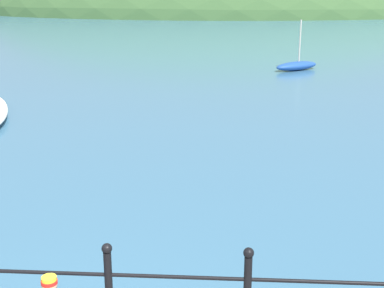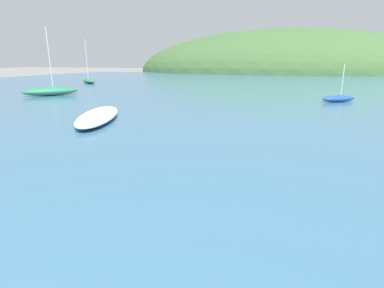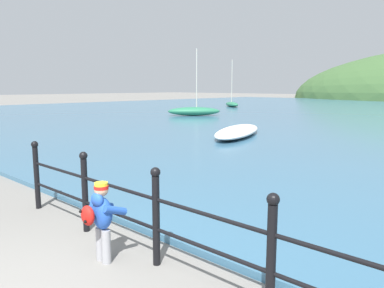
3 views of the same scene
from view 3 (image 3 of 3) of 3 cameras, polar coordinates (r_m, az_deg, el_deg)
iron_railing at (r=4.55m, az=-5.50°, el=-10.52°), size 6.39×0.12×1.21m
child_in_coat at (r=4.74m, az=-13.73°, el=-10.42°), size 0.38×0.53×1.00m
boat_far_left at (r=39.08m, az=6.10°, el=6.08°), size 3.59×3.29×4.77m
boat_blue_hull at (r=15.83m, az=6.96°, el=1.95°), size 3.25×5.16×0.38m
boat_far_right at (r=26.76m, az=0.31°, el=5.05°), size 3.30×3.45×4.68m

